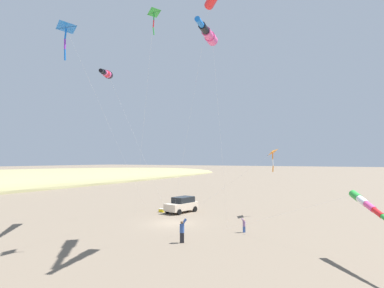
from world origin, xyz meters
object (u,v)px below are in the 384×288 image
Objects in this scene: parked_car at (182,204)px; cooler_box at (162,210)px; kite_delta_rainbow_low_near at (154,14)px; kite_windsock_yellow_midlevel at (106,74)px; kite_delta_red_high_left at (272,153)px; kite_windsock_purple_drifting at (367,205)px; kite_delta_teal_far_right at (66,28)px; person_adult_flyer at (182,230)px; person_child_green_jacket at (244,225)px; kite_windsock_striped_overhead at (208,34)px.

parked_car reaches higher than cooler_box.
kite_delta_rainbow_low_near is (-7.88, 12.40, 17.35)m from cooler_box.
kite_delta_red_high_left is at bearing -134.48° from kite_windsock_yellow_midlevel.
kite_delta_teal_far_right is at bearing 8.78° from kite_windsock_purple_drifting.
person_adult_flyer is 0.17× the size of kite_delta_red_high_left.
person_adult_flyer is 12.72m from kite_windsock_purple_drifting.
cooler_box is at bearing -22.60° from person_child_green_jacket.
cooler_box is (2.27, 1.03, -0.74)m from parked_car.
kite_windsock_striped_overhead is (-12.09, 11.46, 15.23)m from cooler_box.
kite_windsock_striped_overhead is 4.81m from kite_delta_rainbow_low_near.
kite_windsock_yellow_midlevel reaches higher than cooler_box.
parked_car is 3.67× the size of person_child_green_jacket.
cooler_box is 0.03× the size of kite_delta_teal_far_right.
kite_windsock_striped_overhead is at bearing 164.81° from person_adult_flyer.
person_adult_flyer reaches higher than cooler_box.
kite_delta_red_high_left reaches higher than cooler_box.
person_adult_flyer is at bearing 131.41° from cooler_box.
kite_delta_red_high_left is (-10.15, -3.26, 6.21)m from parked_car.
kite_windsock_yellow_midlevel is (0.52, 8.88, 14.70)m from cooler_box.
person_adult_flyer is (-9.48, 10.75, 0.78)m from cooler_box.
kite_delta_teal_far_right reaches higher than kite_windsock_purple_drifting.
kite_delta_red_high_left is (-0.32, -15.75, -8.28)m from kite_windsock_striped_overhead.
kite_delta_rainbow_low_near is at bearing 45.67° from person_adult_flyer.
cooler_box is 22.73m from kite_delta_rainbow_low_near.
person_adult_flyer is 0.11× the size of kite_windsock_striped_overhead.
kite_delta_teal_far_right is (13.72, 7.94, 17.51)m from person_child_green_jacket.
kite_delta_rainbow_low_near is 1.70× the size of kite_delta_red_high_left.
kite_windsock_yellow_midlevel is (10.00, -1.87, 13.92)m from person_adult_flyer.
kite_delta_teal_far_right is 24.75m from kite_delta_red_high_left.
kite_windsock_striped_overhead is 1.23× the size of kite_windsock_purple_drifting.
kite_windsock_purple_drifting is 1.24× the size of kite_delta_red_high_left.
kite_windsock_striped_overhead is 12.88m from kite_windsock_yellow_midlevel.
kite_delta_rainbow_low_near is (1.61, 1.64, 16.57)m from person_adult_flyer.
kite_delta_rainbow_low_near is (-9.19, -0.70, -0.63)m from kite_delta_teal_far_right.
parked_car is 13.81m from person_adult_flyer.
kite_windsock_striped_overhead is at bearing 11.22° from kite_windsock_purple_drifting.
kite_windsock_purple_drifting is (-9.47, 4.36, 2.92)m from person_child_green_jacket.
kite_windsock_yellow_midlevel is at bearing -1.63° from kite_windsock_purple_drifting.
kite_delta_red_high_left is at bearing -128.30° from kite_delta_teal_far_right.
kite_delta_rainbow_low_near is (-5.61, 13.42, 16.61)m from parked_car.
kite_windsock_purple_drifting reaches higher than person_child_green_jacket.
kite_windsock_purple_drifting is (-12.39, -1.23, 2.61)m from person_adult_flyer.
kite_windsock_striped_overhead is 13.79m from kite_delta_teal_far_right.
parked_car is at bearing -58.52° from person_adult_flyer.
kite_delta_teal_far_right is at bearing 6.97° from kite_windsock_striped_overhead.
kite_delta_rainbow_low_near is (-8.40, 3.51, 2.65)m from kite_windsock_yellow_midlevel.
person_child_green_jacket is at bearing 148.58° from parked_car.
kite_delta_rainbow_low_near is at bearing -175.62° from kite_delta_teal_far_right.
kite_delta_teal_far_right is at bearing 4.38° from kite_delta_rainbow_low_near.
cooler_box is at bearing -57.57° from kite_delta_rainbow_low_near.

